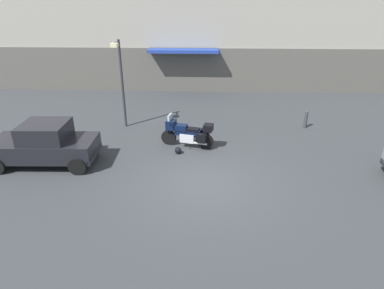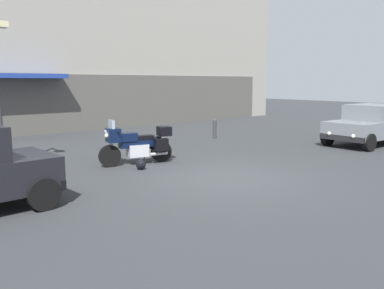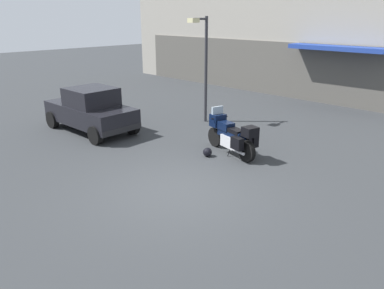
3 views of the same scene
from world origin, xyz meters
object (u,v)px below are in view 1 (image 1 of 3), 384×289
Objects in this scene: motorcycle at (188,133)px; bollard_curbside at (306,119)px; car_hatchback_near at (45,144)px; streetlamp_curbside at (121,75)px; helmet at (178,150)px.

bollard_curbside is at bearing -142.95° from motorcycle.
car_hatchback_near is 0.96× the size of streetlamp_curbside.
car_hatchback_near is 11.55m from bollard_curbside.
streetlamp_curbside is (-2.80, 2.77, 2.39)m from helmet.
motorcycle is at bearing -163.36° from car_hatchback_near.
car_hatchback_near is 4.68m from streetlamp_curbside.
helmet is at bearing -44.67° from streetlamp_curbside.
motorcycle is at bearing -156.60° from bollard_curbside.
helmet is at bearing 76.02° from motorcycle.
motorcycle is 0.55× the size of streetlamp_curbside.
helmet is 4.61m from streetlamp_curbside.
helmet is 5.03m from car_hatchback_near.
car_hatchback_near is 4.52× the size of bollard_curbside.
car_hatchback_near is at bearing -158.96° from bollard_curbside.
bollard_curbside is at bearing 27.61° from helmet.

